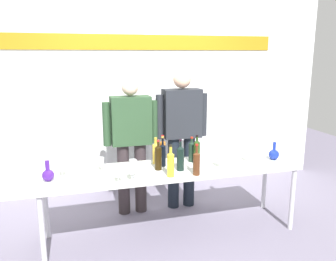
{
  "coord_description": "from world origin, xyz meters",
  "views": [
    {
      "loc": [
        -0.98,
        -3.26,
        1.9
      ],
      "look_at": [
        0.0,
        0.15,
        1.11
      ],
      "focal_mm": 36.78,
      "sensor_mm": 36.0,
      "label": 1
    }
  ],
  "objects_px": {
    "wine_glass_right_2": "(220,157)",
    "wine_glass_right_0": "(224,152)",
    "presenter_right": "(182,130)",
    "wine_bottle_5": "(192,151)",
    "wine_glass_left_1": "(133,163)",
    "decanter_blue_left": "(48,174)",
    "wine_bottle_3": "(163,154)",
    "wine_bottle_1": "(163,150)",
    "wine_bottle_6": "(197,151)",
    "wine_bottle_7": "(180,157)",
    "wine_glass_left_2": "(118,173)",
    "wine_glass_right_1": "(240,146)",
    "display_table": "(172,173)",
    "wine_glass_left_5": "(62,167)",
    "wine_bottle_2": "(156,152)",
    "wine_glass_left_3": "(132,169)",
    "wine_glass_left_0": "(101,162)",
    "wine_bottle_8": "(171,163)",
    "wine_bottle_4": "(197,162)",
    "presenter_left": "(131,137)",
    "decanter_blue_right": "(274,154)",
    "wine_bottle_0": "(158,157)",
    "wine_glass_right_3": "(249,153)",
    "wine_glass_left_4": "(134,165)"
  },
  "relations": [
    {
      "from": "wine_bottle_3",
      "to": "wine_glass_left_3",
      "type": "height_order",
      "value": "wine_bottle_3"
    },
    {
      "from": "wine_bottle_6",
      "to": "wine_glass_right_0",
      "type": "height_order",
      "value": "wine_bottle_6"
    },
    {
      "from": "decanter_blue_left",
      "to": "wine_glass_right_3",
      "type": "bearing_deg",
      "value": -0.03
    },
    {
      "from": "wine_bottle_1",
      "to": "wine_glass_left_3",
      "type": "xyz_separation_m",
      "value": [
        -0.43,
        -0.48,
        -0.02
      ]
    },
    {
      "from": "presenter_right",
      "to": "wine_bottle_5",
      "type": "height_order",
      "value": "presenter_right"
    },
    {
      "from": "decanter_blue_right",
      "to": "wine_glass_left_1",
      "type": "distance_m",
      "value": 1.59
    },
    {
      "from": "decanter_blue_right",
      "to": "display_table",
      "type": "bearing_deg",
      "value": 177.81
    },
    {
      "from": "presenter_right",
      "to": "wine_glass_left_3",
      "type": "xyz_separation_m",
      "value": [
        -0.78,
        -0.89,
        -0.14
      ]
    },
    {
      "from": "decanter_blue_left",
      "to": "wine_glass_right_3",
      "type": "height_order",
      "value": "decanter_blue_left"
    },
    {
      "from": "wine_bottle_7",
      "to": "wine_glass_left_2",
      "type": "distance_m",
      "value": 0.68
    },
    {
      "from": "wine_bottle_3",
      "to": "wine_bottle_6",
      "type": "bearing_deg",
      "value": -5.57
    },
    {
      "from": "wine_glass_right_2",
      "to": "wine_glass_right_3",
      "type": "height_order",
      "value": "wine_glass_right_2"
    },
    {
      "from": "wine_glass_left_1",
      "to": "wine_glass_right_0",
      "type": "distance_m",
      "value": 1.03
    },
    {
      "from": "wine_bottle_6",
      "to": "display_table",
      "type": "bearing_deg",
      "value": -169.71
    },
    {
      "from": "presenter_left",
      "to": "presenter_right",
      "type": "height_order",
      "value": "presenter_right"
    },
    {
      "from": "wine_glass_left_5",
      "to": "wine_glass_right_1",
      "type": "distance_m",
      "value": 2.03
    },
    {
      "from": "wine_bottle_6",
      "to": "wine_bottle_8",
      "type": "relative_size",
      "value": 1.01
    },
    {
      "from": "wine_glass_left_0",
      "to": "wine_glass_left_1",
      "type": "bearing_deg",
      "value": -24.1
    },
    {
      "from": "wine_bottle_5",
      "to": "wine_glass_right_0",
      "type": "relative_size",
      "value": 1.93
    },
    {
      "from": "wine_glass_right_1",
      "to": "wine_glass_right_0",
      "type": "bearing_deg",
      "value": -145.4
    },
    {
      "from": "wine_bottle_3",
      "to": "wine_glass_right_2",
      "type": "distance_m",
      "value": 0.6
    },
    {
      "from": "decanter_blue_right",
      "to": "wine_glass_right_1",
      "type": "relative_size",
      "value": 1.43
    },
    {
      "from": "wine_glass_left_4",
      "to": "wine_glass_right_1",
      "type": "relative_size",
      "value": 1.2
    },
    {
      "from": "wine_bottle_6",
      "to": "wine_bottle_8",
      "type": "bearing_deg",
      "value": -142.11
    },
    {
      "from": "wine_bottle_7",
      "to": "wine_glass_right_0",
      "type": "relative_size",
      "value": 2.24
    },
    {
      "from": "wine_glass_left_1",
      "to": "wine_glass_right_2",
      "type": "distance_m",
      "value": 0.91
    },
    {
      "from": "wine_bottle_1",
      "to": "wine_bottle_6",
      "type": "height_order",
      "value": "wine_bottle_6"
    },
    {
      "from": "wine_glass_left_2",
      "to": "wine_glass_left_3",
      "type": "distance_m",
      "value": 0.13
    },
    {
      "from": "wine_bottle_2",
      "to": "wine_glass_left_2",
      "type": "relative_size",
      "value": 2.02
    },
    {
      "from": "display_table",
      "to": "wine_bottle_7",
      "type": "distance_m",
      "value": 0.22
    },
    {
      "from": "wine_bottle_0",
      "to": "wine_bottle_6",
      "type": "height_order",
      "value": "wine_bottle_6"
    },
    {
      "from": "wine_bottle_2",
      "to": "wine_glass_right_1",
      "type": "xyz_separation_m",
      "value": [
        1.05,
        0.08,
        -0.03
      ]
    },
    {
      "from": "wine_bottle_3",
      "to": "wine_glass_left_1",
      "type": "bearing_deg",
      "value": -159.9
    },
    {
      "from": "wine_glass_right_1",
      "to": "wine_glass_right_2",
      "type": "distance_m",
      "value": 0.59
    },
    {
      "from": "wine_bottle_3",
      "to": "decanter_blue_left",
      "type": "bearing_deg",
      "value": -173.29
    },
    {
      "from": "presenter_left",
      "to": "wine_bottle_4",
      "type": "relative_size",
      "value": 5.22
    },
    {
      "from": "wine_bottle_4",
      "to": "presenter_left",
      "type": "bearing_deg",
      "value": 118.0
    },
    {
      "from": "decanter_blue_left",
      "to": "wine_bottle_1",
      "type": "bearing_deg",
      "value": 12.84
    },
    {
      "from": "wine_glass_left_2",
      "to": "wine_glass_right_1",
      "type": "relative_size",
      "value": 1.0
    },
    {
      "from": "wine_glass_left_3",
      "to": "presenter_right",
      "type": "bearing_deg",
      "value": 48.75
    },
    {
      "from": "presenter_right",
      "to": "wine_bottle_1",
      "type": "relative_size",
      "value": 5.73
    },
    {
      "from": "wine_bottle_1",
      "to": "wine_bottle_0",
      "type": "bearing_deg",
      "value": -114.95
    },
    {
      "from": "wine_glass_right_2",
      "to": "wine_glass_right_0",
      "type": "bearing_deg",
      "value": 54.98
    },
    {
      "from": "decanter_blue_right",
      "to": "wine_bottle_4",
      "type": "xyz_separation_m",
      "value": [
        -1.01,
        -0.23,
        0.06
      ]
    },
    {
      "from": "display_table",
      "to": "wine_bottle_8",
      "type": "height_order",
      "value": "wine_bottle_8"
    },
    {
      "from": "wine_glass_right_0",
      "to": "wine_glass_right_2",
      "type": "relative_size",
      "value": 0.94
    },
    {
      "from": "wine_glass_left_0",
      "to": "wine_bottle_2",
      "type": "bearing_deg",
      "value": 9.03
    },
    {
      "from": "decanter_blue_left",
      "to": "wine_bottle_3",
      "type": "bearing_deg",
      "value": 6.71
    },
    {
      "from": "wine_bottle_2",
      "to": "wine_glass_right_1",
      "type": "height_order",
      "value": "wine_bottle_2"
    },
    {
      "from": "wine_glass_left_2",
      "to": "wine_glass_left_0",
      "type": "bearing_deg",
      "value": 108.25
    }
  ]
}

